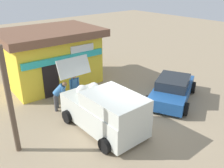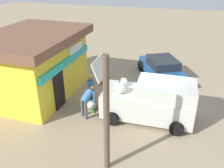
{
  "view_description": "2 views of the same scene",
  "coord_description": "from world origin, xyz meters",
  "px_view_note": "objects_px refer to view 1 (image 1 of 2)",
  "views": [
    {
      "loc": [
        -7.13,
        -7.12,
        6.16
      ],
      "look_at": [
        0.19,
        1.58,
        1.18
      ],
      "focal_mm": 39.08,
      "sensor_mm": 36.0,
      "label": 1
    },
    {
      "loc": [
        -11.04,
        -0.8,
        6.41
      ],
      "look_at": [
        -0.61,
        2.11,
        1.03
      ],
      "focal_mm": 38.78,
      "sensor_mm": 36.0,
      "label": 2
    }
  ],
  "objects_px": {
    "vendor_standing": "(74,86)",
    "customer_bending": "(59,93)",
    "storefront_bar": "(51,56)",
    "paint_bucket": "(108,86)",
    "unloaded_banana_pile": "(70,101)",
    "delivery_van": "(105,110)",
    "parked_sedan": "(172,89)"
  },
  "relations": [
    {
      "from": "storefront_bar",
      "to": "paint_bucket",
      "type": "bearing_deg",
      "value": -55.9
    },
    {
      "from": "storefront_bar",
      "to": "customer_bending",
      "type": "xyz_separation_m",
      "value": [
        -1.39,
        -3.39,
        -0.83
      ]
    },
    {
      "from": "delivery_van",
      "to": "parked_sedan",
      "type": "distance_m",
      "value": 4.56
    },
    {
      "from": "parked_sedan",
      "to": "customer_bending",
      "type": "bearing_deg",
      "value": 150.45
    },
    {
      "from": "delivery_van",
      "to": "parked_sedan",
      "type": "relative_size",
      "value": 0.99
    },
    {
      "from": "customer_bending",
      "to": "paint_bucket",
      "type": "xyz_separation_m",
      "value": [
        3.41,
        0.41,
        -0.75
      ]
    },
    {
      "from": "storefront_bar",
      "to": "parked_sedan",
      "type": "distance_m",
      "value": 7.49
    },
    {
      "from": "delivery_van",
      "to": "customer_bending",
      "type": "distance_m",
      "value": 2.88
    },
    {
      "from": "storefront_bar",
      "to": "delivery_van",
      "type": "bearing_deg",
      "value": -96.76
    },
    {
      "from": "customer_bending",
      "to": "paint_bucket",
      "type": "relative_size",
      "value": 4.62
    },
    {
      "from": "delivery_van",
      "to": "vendor_standing",
      "type": "xyz_separation_m",
      "value": [
        0.34,
        2.99,
        0.0
      ]
    },
    {
      "from": "delivery_van",
      "to": "paint_bucket",
      "type": "height_order",
      "value": "delivery_van"
    },
    {
      "from": "storefront_bar",
      "to": "unloaded_banana_pile",
      "type": "height_order",
      "value": "storefront_bar"
    },
    {
      "from": "parked_sedan",
      "to": "customer_bending",
      "type": "relative_size",
      "value": 2.94
    },
    {
      "from": "vendor_standing",
      "to": "customer_bending",
      "type": "height_order",
      "value": "vendor_standing"
    },
    {
      "from": "storefront_bar",
      "to": "vendor_standing",
      "type": "height_order",
      "value": "storefront_bar"
    },
    {
      "from": "customer_bending",
      "to": "paint_bucket",
      "type": "bearing_deg",
      "value": 6.83
    },
    {
      "from": "storefront_bar",
      "to": "customer_bending",
      "type": "height_order",
      "value": "storefront_bar"
    },
    {
      "from": "vendor_standing",
      "to": "delivery_van",
      "type": "bearing_deg",
      "value": -96.54
    },
    {
      "from": "parked_sedan",
      "to": "unloaded_banana_pile",
      "type": "distance_m",
      "value": 5.51
    },
    {
      "from": "storefront_bar",
      "to": "parked_sedan",
      "type": "height_order",
      "value": "storefront_bar"
    },
    {
      "from": "customer_bending",
      "to": "unloaded_banana_pile",
      "type": "relative_size",
      "value": 1.9
    },
    {
      "from": "delivery_van",
      "to": "unloaded_banana_pile",
      "type": "height_order",
      "value": "delivery_van"
    },
    {
      "from": "storefront_bar",
      "to": "paint_bucket",
      "type": "height_order",
      "value": "storefront_bar"
    },
    {
      "from": "paint_bucket",
      "to": "delivery_van",
      "type": "bearing_deg",
      "value": -130.62
    },
    {
      "from": "delivery_van",
      "to": "unloaded_banana_pile",
      "type": "xyz_separation_m",
      "value": [
        -0.01,
        2.92,
        -0.73
      ]
    },
    {
      "from": "customer_bending",
      "to": "vendor_standing",
      "type": "bearing_deg",
      "value": 10.28
    },
    {
      "from": "unloaded_banana_pile",
      "to": "paint_bucket",
      "type": "xyz_separation_m",
      "value": [
        2.77,
        0.3,
        -0.03
      ]
    },
    {
      "from": "delivery_van",
      "to": "unloaded_banana_pile",
      "type": "bearing_deg",
      "value": 90.24
    },
    {
      "from": "parked_sedan",
      "to": "storefront_bar",
      "type": "bearing_deg",
      "value": 121.0
    },
    {
      "from": "paint_bucket",
      "to": "storefront_bar",
      "type": "bearing_deg",
      "value": 124.1
    },
    {
      "from": "storefront_bar",
      "to": "parked_sedan",
      "type": "relative_size",
      "value": 1.35
    }
  ]
}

